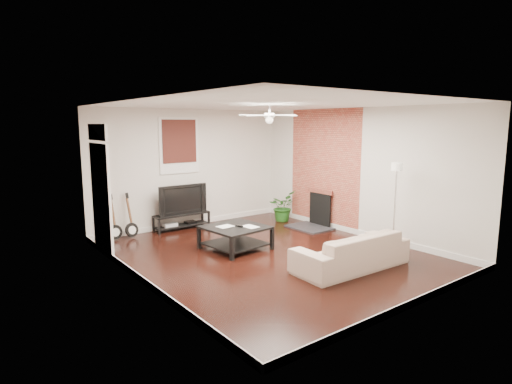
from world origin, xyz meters
The scene contains 14 objects.
room centered at (0.00, 0.00, 1.40)m, with size 5.01×6.01×2.81m.
brick_accent centered at (2.49, 1.00, 1.40)m, with size 0.02×2.20×2.80m, color #B24A39.
fireplace centered at (2.20, 1.00, 0.46)m, with size 0.80×1.10×0.92m, color black.
window_back centered at (-0.30, 2.97, 1.95)m, with size 1.00×0.06×1.30m, color #3C1810.
door_left centered at (-2.46, 1.90, 1.25)m, with size 0.08×1.00×2.50m, color white.
tv_stand centered at (-0.39, 2.78, 0.19)m, with size 1.33×0.36×0.37m, color black.
tv centered at (-0.39, 2.80, 0.72)m, with size 1.19×0.16×0.69m, color black.
coffee_table centered at (-0.30, 0.69, 0.23)m, with size 1.09×1.09×0.46m, color black.
sofa centered at (0.65, -1.44, 0.31)m, with size 2.13×0.83×0.62m, color #BFA98F.
floor_lamp centered at (2.00, -1.34, 0.87)m, with size 0.29×0.29×1.74m, color silver, non-canonical shape.
potted_plant centered at (2.03, 1.98, 0.38)m, with size 0.69×0.59×0.76m, color #1F5919.
guitar_left centered at (-1.97, 2.75, 0.49)m, with size 0.31×0.22×0.99m, color black, non-canonical shape.
guitar_right centered at (-1.62, 2.72, 0.49)m, with size 0.31×0.22×0.99m, color black, non-canonical shape.
ceiling_fan centered at (0.00, 0.00, 2.60)m, with size 1.24×1.24×0.32m, color white, non-canonical shape.
Camera 1 is at (-4.85, -5.98, 2.44)m, focal length 29.55 mm.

